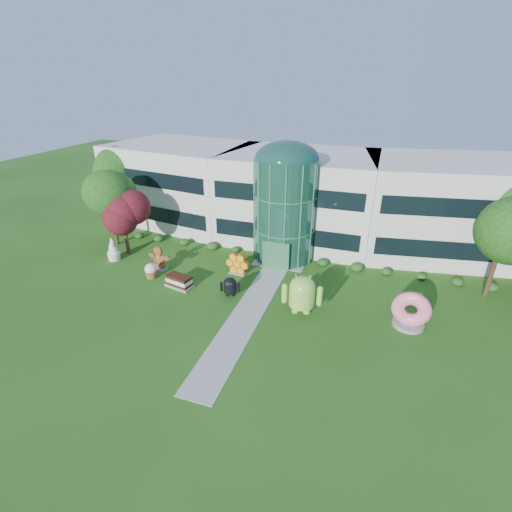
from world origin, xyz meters
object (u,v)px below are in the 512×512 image
(android_green, at_px, (302,292))
(gingerbread, at_px, (159,258))
(android_black, at_px, (230,285))
(donut, at_px, (411,309))

(android_green, relative_size, gingerbread, 1.43)
(android_green, distance_m, gingerbread, 14.63)
(android_black, distance_m, donut, 14.05)
(android_green, bearing_deg, gingerbread, 158.68)
(android_green, xyz_separation_m, android_black, (-6.16, 0.47, -0.84))
(android_black, distance_m, gingerbread, 8.51)
(android_green, height_order, android_black, android_green)
(gingerbread, bearing_deg, donut, -0.28)
(android_black, height_order, gingerbread, gingerbread)
(android_black, bearing_deg, donut, -13.74)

